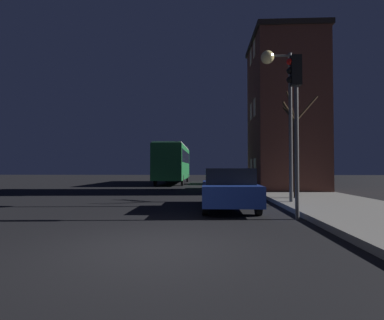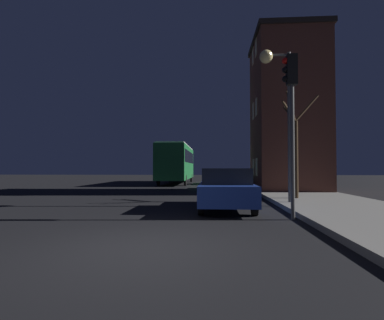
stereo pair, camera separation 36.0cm
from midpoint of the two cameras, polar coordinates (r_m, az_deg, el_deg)
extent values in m
plane|color=black|center=(5.94, -9.38, -16.25)|extent=(120.00, 120.00, 0.00)
cube|color=brown|center=(20.46, 16.75, 8.13)|extent=(4.06, 5.12, 9.50)
cube|color=black|center=(21.82, 16.65, 20.92)|extent=(4.30, 5.36, 0.30)
cube|color=#E5C67F|center=(19.06, 11.37, -1.33)|extent=(0.03, 0.70, 1.10)
cube|color=#E5C67F|center=(20.47, 10.76, -1.35)|extent=(0.03, 0.70, 1.10)
cube|color=#E5C67F|center=(19.44, 11.31, 9.80)|extent=(0.03, 0.70, 1.10)
cube|color=#E5C67F|center=(20.82, 10.71, 9.03)|extent=(0.03, 0.70, 1.10)
cube|color=#E5C67F|center=(20.51, 11.25, 20.13)|extent=(0.03, 0.70, 1.10)
cube|color=#E5C67F|center=(21.82, 10.65, 18.76)|extent=(0.03, 0.70, 1.10)
cylinder|color=#4C4C4C|center=(12.63, 17.48, 6.03)|extent=(0.14, 0.14, 5.97)
cylinder|color=#4C4C4C|center=(13.22, 15.39, 18.59)|extent=(0.90, 0.09, 0.09)
sphere|color=#F9E08C|center=(13.11, 13.37, 18.51)|extent=(0.53, 0.53, 0.53)
cylinder|color=#4C4C4C|center=(9.29, 18.27, 1.43)|extent=(0.12, 0.12, 3.96)
cube|color=black|center=(9.72, 18.15, 15.89)|extent=(0.30, 0.24, 0.90)
sphere|color=red|center=(9.76, 17.07, 17.47)|extent=(0.20, 0.20, 0.20)
sphere|color=black|center=(9.67, 17.08, 15.96)|extent=(0.20, 0.20, 0.20)
sphere|color=black|center=(9.59, 17.09, 14.42)|extent=(0.20, 0.20, 0.20)
cylinder|color=#382819|center=(14.25, 18.48, 0.09)|extent=(0.20, 0.20, 3.45)
cylinder|color=#382819|center=(14.92, 17.36, 8.70)|extent=(0.40, 1.10, 1.13)
cylinder|color=#382819|center=(14.14, 17.67, 9.62)|extent=(0.64, 0.71, 1.26)
cylinder|color=#382819|center=(14.86, 20.31, 9.14)|extent=(1.23, 0.52, 1.30)
cylinder|color=#382819|center=(14.97, 17.39, 8.29)|extent=(0.34, 1.20, 0.94)
cylinder|color=#382819|center=(13.94, 17.35, 8.74)|extent=(0.86, 0.96, 0.78)
cube|color=#1E6B33|center=(29.37, -3.93, -0.56)|extent=(2.52, 11.12, 3.07)
cube|color=black|center=(29.38, -3.93, 0.52)|extent=(2.54, 10.23, 1.10)
cube|color=#B2B2B2|center=(29.44, -3.93, 2.55)|extent=(2.39, 10.56, 0.12)
cylinder|color=black|center=(32.87, -1.20, -3.34)|extent=(0.18, 0.96, 0.96)
cylinder|color=black|center=(33.11, -5.24, -3.32)|extent=(0.18, 0.96, 0.96)
cylinder|color=black|center=(25.67, -2.26, -3.84)|extent=(0.18, 0.96, 0.96)
cylinder|color=black|center=(25.97, -7.41, -3.80)|extent=(0.18, 0.96, 0.96)
cube|color=navy|center=(11.20, 5.94, -6.03)|extent=(1.87, 4.73, 0.65)
cube|color=black|center=(10.93, 6.01, -3.01)|extent=(1.65, 2.46, 0.54)
cylinder|color=black|center=(12.83, 9.34, -6.91)|extent=(0.18, 0.61, 0.61)
cylinder|color=black|center=(12.74, 1.71, -6.97)|extent=(0.18, 0.61, 0.61)
cylinder|color=black|center=(9.80, 11.47, -8.57)|extent=(0.18, 0.61, 0.61)
cylinder|color=black|center=(9.69, 1.44, -8.68)|extent=(0.18, 0.61, 0.61)
cube|color=#B7BABF|center=(20.89, 4.87, -3.98)|extent=(1.88, 3.99, 0.56)
cube|color=black|center=(20.68, 4.89, -2.46)|extent=(1.66, 2.08, 0.56)
cylinder|color=black|center=(22.25, 6.94, -4.54)|extent=(0.18, 0.68, 0.68)
cylinder|color=black|center=(22.18, 2.53, -4.56)|extent=(0.18, 0.68, 0.68)
cylinder|color=black|center=(19.67, 7.51, -4.93)|extent=(0.18, 0.68, 0.68)
cylinder|color=black|center=(19.59, 2.53, -4.96)|extent=(0.18, 0.68, 0.68)
cube|color=black|center=(28.42, 4.08, -3.33)|extent=(1.78, 3.97, 0.57)
cube|color=black|center=(28.21, 4.09, -2.29)|extent=(1.57, 2.07, 0.47)
cylinder|color=black|center=(29.75, 5.56, -3.79)|extent=(0.18, 0.68, 0.68)
cylinder|color=black|center=(29.71, 2.47, -3.80)|extent=(0.18, 0.68, 0.68)
cylinder|color=black|center=(27.18, 5.85, -4.01)|extent=(0.18, 0.68, 0.68)
cylinder|color=black|center=(27.13, 2.46, -4.02)|extent=(0.18, 0.68, 0.68)
camera|label=1|loc=(0.18, -90.69, 0.02)|focal=28.00mm
camera|label=2|loc=(0.18, 89.31, -0.02)|focal=28.00mm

